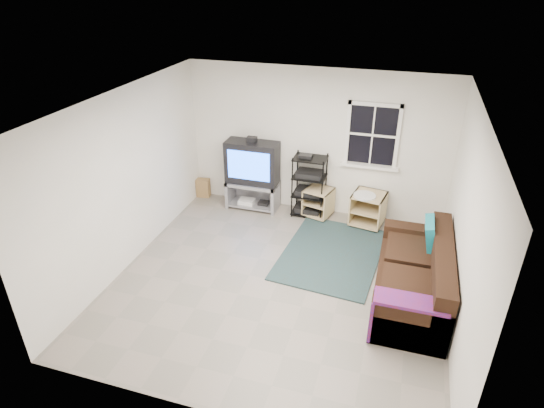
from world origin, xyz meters
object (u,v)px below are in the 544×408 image
(side_table_left, at_px, (319,201))
(side_table_right, at_px, (368,206))
(tv_unit, at_px, (253,170))
(sofa, at_px, (415,279))
(av_rack, at_px, (309,189))

(side_table_left, relative_size, side_table_right, 0.89)
(tv_unit, height_order, sofa, tv_unit)
(av_rack, relative_size, sofa, 0.56)
(tv_unit, relative_size, side_table_left, 2.52)
(sofa, bearing_deg, tv_unit, 147.37)
(av_rack, height_order, sofa, av_rack)
(tv_unit, bearing_deg, side_table_right, -0.46)
(side_table_left, bearing_deg, tv_unit, -177.80)
(tv_unit, xyz_separation_m, av_rack, (1.05, 0.03, -0.26))
(sofa, bearing_deg, side_table_left, 131.37)
(av_rack, xyz_separation_m, sofa, (1.90, -1.92, -0.16))
(av_rack, xyz_separation_m, side_table_left, (0.19, 0.02, -0.21))
(av_rack, relative_size, side_table_left, 2.08)
(sofa, bearing_deg, side_table_right, 113.90)
(side_table_right, bearing_deg, tv_unit, 179.54)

